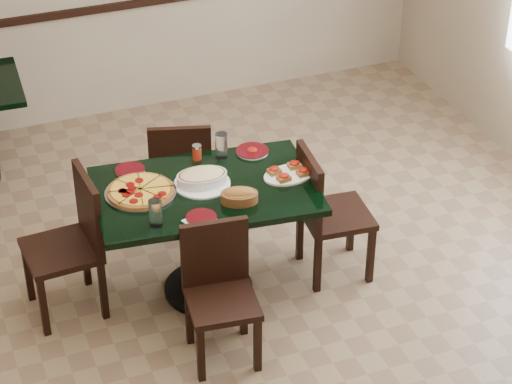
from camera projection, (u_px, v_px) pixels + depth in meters
name	position (u px, v px, depth m)	size (l,w,h in m)	color
floor	(248.00, 310.00, 6.02)	(5.50, 5.50, 0.00)	olive
room_shell	(295.00, 1.00, 7.04)	(5.50, 5.50, 5.50)	silver
main_table	(206.00, 214.00, 5.87)	(1.36, 0.96, 0.75)	black
chair_far	(181.00, 171.00, 6.46)	(0.49, 0.49, 0.85)	black
chair_near	(219.00, 286.00, 5.50)	(0.42, 0.42, 0.81)	black
chair_right	(324.00, 208.00, 6.07)	(0.44, 0.44, 0.87)	black
chair_left	(74.00, 237.00, 5.79)	(0.44, 0.44, 0.89)	black
pepperoni_pizza	(141.00, 191.00, 5.71)	(0.41, 0.41, 0.04)	#B1B0B7
lasagna_casserole	(202.00, 178.00, 5.78)	(0.33, 0.33, 0.09)	white
bread_basket	(239.00, 196.00, 5.63)	(0.25, 0.20, 0.09)	brown
bruschetta_platter	(289.00, 173.00, 5.87)	(0.33, 0.24, 0.05)	white
side_plate_near	(201.00, 218.00, 5.51)	(0.17, 0.17, 0.02)	white
side_plate_far_r	(252.00, 151.00, 6.11)	(0.20, 0.20, 0.03)	white
side_plate_far_l	(130.00, 170.00, 5.93)	(0.18, 0.18, 0.02)	white
napkin_setting	(202.00, 221.00, 5.49)	(0.20, 0.20, 0.01)	white
water_glass_a	(221.00, 146.00, 6.02)	(0.08, 0.08, 0.16)	white
water_glass_b	(156.00, 213.00, 5.42)	(0.07, 0.07, 0.16)	white
pepper_shaker	(197.00, 152.00, 6.02)	(0.06, 0.06, 0.10)	#B12B12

